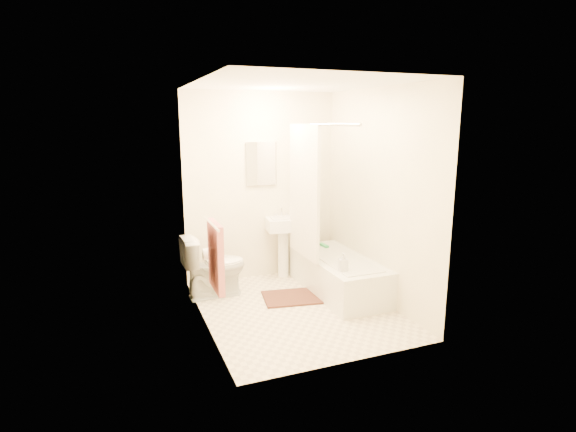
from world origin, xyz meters
name	(u,v)px	position (x,y,z in m)	size (l,w,h in m)	color
floor	(296,309)	(0.00, 0.00, 0.00)	(2.40, 2.40, 0.00)	beige
ceiling	(297,83)	(0.00, 0.00, 2.40)	(2.40, 2.40, 0.00)	white
wall_back	(261,187)	(0.00, 1.20, 1.20)	(2.00, 0.02, 2.40)	beige
wall_left	(202,209)	(-1.00, 0.00, 1.20)	(0.02, 2.40, 2.40)	beige
wall_right	(378,196)	(1.00, 0.00, 1.20)	(0.02, 2.40, 2.40)	beige
mirror	(261,164)	(0.00, 1.18, 1.50)	(0.40, 0.03, 0.55)	white
curtain_rod	(320,124)	(0.30, 0.10, 2.00)	(0.03, 0.03, 1.70)	silver
shower_curtain	(304,192)	(0.30, 0.50, 1.22)	(0.04, 0.80, 1.55)	silver
towel_bar	(212,224)	(-0.96, -0.25, 1.10)	(0.02, 0.02, 0.60)	silver
towel	(216,256)	(-0.93, -0.25, 0.78)	(0.06, 0.45, 0.66)	#CC7266
toilet_paper	(208,254)	(-0.93, 0.12, 0.70)	(0.12, 0.12, 0.11)	white
toilet	(214,266)	(-0.75, 0.71, 0.36)	(0.41, 0.74, 0.72)	white
sink	(284,245)	(0.25, 1.05, 0.44)	(0.44, 0.36, 0.87)	white
bathtub	(338,275)	(0.67, 0.30, 0.21)	(0.66, 1.51, 0.43)	white
bath_mat	(292,297)	(0.07, 0.30, 0.01)	(0.66, 0.50, 0.02)	#4F241B
soap_bottle	(343,262)	(0.49, -0.15, 0.53)	(0.09, 0.09, 0.20)	silver
scrub_brush	(324,246)	(0.71, 0.79, 0.45)	(0.06, 0.18, 0.04)	green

